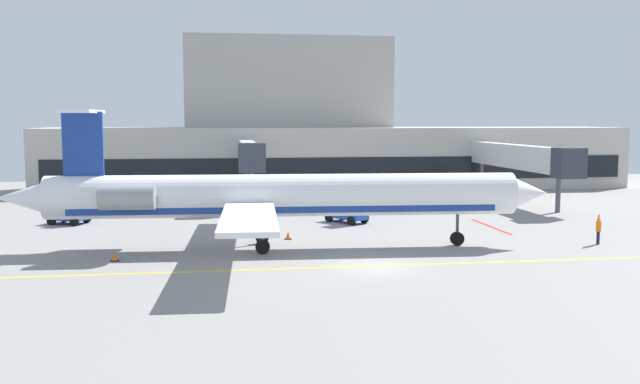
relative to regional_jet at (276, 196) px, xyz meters
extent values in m
cube|color=gray|center=(5.11, -6.52, -3.46)|extent=(120.00, 120.00, 0.10)
cube|color=yellow|center=(5.11, -6.25, -3.40)|extent=(108.00, 0.24, 0.01)
cube|color=red|center=(17.31, 6.69, -3.40)|extent=(0.30, 8.00, 0.01)
cube|color=#B7B2A8|center=(10.92, 39.40, 0.26)|extent=(69.72, 11.85, 7.34)
cube|color=#A8A49A|center=(5.17, 42.36, 9.40)|extent=(25.00, 8.29, 10.93)
cube|color=black|center=(10.92, 33.43, -0.70)|extent=(66.93, 0.12, 2.64)
cube|color=silver|center=(26.52, 23.21, 1.15)|extent=(1.40, 20.53, 2.40)
cube|color=#2D333D|center=(26.52, 12.05, 1.15)|extent=(2.40, 2.00, 2.64)
cylinder|color=#4C4C51|center=(26.52, 31.98, -1.73)|extent=(0.44, 0.44, 3.36)
cylinder|color=#4C4C51|center=(26.52, 13.75, -1.73)|extent=(0.44, 0.44, 3.36)
cube|color=silver|center=(-0.58, 26.46, 1.48)|extent=(1.40, 14.03, 2.40)
cube|color=#2D333D|center=(-0.58, 18.54, 1.48)|extent=(2.40, 2.00, 2.64)
cylinder|color=#4C4C51|center=(-0.58, 31.98, -1.56)|extent=(0.44, 0.44, 3.68)
cylinder|color=#4C4C51|center=(-0.58, 20.24, -1.56)|extent=(0.44, 0.44, 3.68)
cylinder|color=white|center=(0.60, -0.03, 0.05)|extent=(30.03, 4.44, 2.74)
cube|color=navy|center=(0.60, -0.03, -0.71)|extent=(27.02, 4.00, 0.49)
cone|color=white|center=(16.49, -0.94, 0.05)|extent=(3.16, 2.85, 2.68)
cone|color=white|center=(-15.57, 0.89, 0.05)|extent=(3.68, 2.53, 2.33)
cube|color=white|center=(-1.27, 7.24, -0.36)|extent=(3.62, 11.73, 0.28)
cube|color=white|center=(-2.08, -7.05, -0.36)|extent=(3.62, 11.73, 0.28)
cylinder|color=gray|center=(-8.84, 2.67, 0.25)|extent=(3.36, 1.69, 1.50)
cylinder|color=gray|center=(-9.09, -1.64, 0.25)|extent=(3.36, 1.69, 1.50)
cube|color=navy|center=(-11.95, 0.68, 3.40)|extent=(2.47, 0.38, 3.98)
cube|color=white|center=(-11.95, 0.68, 5.39)|extent=(2.16, 4.48, 0.20)
cylinder|color=#3F3F44|center=(11.95, -0.68, -1.91)|extent=(0.20, 0.20, 1.64)
cylinder|color=black|center=(11.95, -0.68, -2.96)|extent=(0.92, 0.40, 0.90)
cylinder|color=#3F3F44|center=(-0.80, 1.83, -1.91)|extent=(0.20, 0.20, 1.64)
cylinder|color=black|center=(-0.80, 1.83, -2.96)|extent=(0.92, 0.40, 0.90)
cylinder|color=#3F3F44|center=(-1.00, -1.72, -1.91)|extent=(0.20, 0.20, 1.64)
cylinder|color=black|center=(-1.00, -1.72, -2.96)|extent=(0.92, 0.40, 0.90)
cube|color=#1E4CB2|center=(6.61, 10.50, -2.71)|extent=(3.30, 3.83, 0.69)
cube|color=#1A4197|center=(7.19, 9.67, -1.67)|extent=(1.94, 1.96, 1.39)
cylinder|color=black|center=(7.95, 9.89, -3.06)|extent=(0.63, 0.73, 0.70)
cylinder|color=black|center=(6.71, 9.03, -3.06)|extent=(0.63, 0.73, 0.70)
cylinder|color=black|center=(6.50, 11.97, -3.06)|extent=(0.63, 0.73, 0.70)
cylinder|color=black|center=(5.27, 11.11, -3.06)|extent=(0.63, 0.73, 0.70)
cube|color=#19389E|center=(11.75, 17.27, -2.71)|extent=(3.27, 4.39, 0.69)
cube|color=navy|center=(11.28, 18.30, -1.91)|extent=(2.11, 2.12, 0.92)
cylinder|color=black|center=(10.36, 18.19, -3.06)|extent=(0.54, 0.75, 0.70)
cylinder|color=black|center=(11.97, 18.92, -3.06)|extent=(0.54, 0.75, 0.70)
cylinder|color=black|center=(11.53, 15.62, -3.06)|extent=(0.54, 0.75, 0.70)
cylinder|color=black|center=(13.13, 16.35, -3.06)|extent=(0.54, 0.75, 0.70)
cube|color=#19389E|center=(-15.46, 13.04, -2.76)|extent=(3.32, 2.69, 0.60)
cube|color=navy|center=(-14.71, 12.75, -1.93)|extent=(1.65, 1.90, 1.06)
cylinder|color=black|center=(-14.20, 13.49, -3.06)|extent=(0.75, 0.52, 0.70)
cylinder|color=black|center=(-14.84, 11.85, -3.06)|extent=(0.75, 0.52, 0.70)
cylinder|color=black|center=(-16.07, 14.23, -3.06)|extent=(0.75, 0.52, 0.70)
cylinder|color=black|center=(-16.71, 12.59, -3.06)|extent=(0.75, 0.52, 0.70)
cylinder|color=white|center=(22.83, 23.76, -2.13)|extent=(5.73, 2.89, 1.85)
sphere|color=white|center=(25.51, 24.30, -2.13)|extent=(1.81, 1.81, 1.81)
sphere|color=white|center=(20.14, 23.22, -2.13)|extent=(1.81, 1.81, 1.81)
cube|color=#59595B|center=(21.19, 23.76, -3.23)|extent=(0.60, 1.66, 0.35)
cube|color=#59595B|center=(24.47, 23.76, -3.23)|extent=(0.60, 1.66, 0.35)
cylinder|color=#191E33|center=(21.33, -1.80, -2.97)|extent=(0.18, 0.18, 0.88)
cylinder|color=#191E33|center=(21.46, -1.64, -2.97)|extent=(0.18, 0.18, 0.88)
cylinder|color=orange|center=(21.39, -1.72, -2.18)|extent=(0.34, 0.34, 0.70)
sphere|color=tan|center=(21.39, -1.72, -1.71)|extent=(0.24, 0.24, 0.24)
cylinder|color=orange|center=(21.25, -1.89, -1.78)|extent=(0.32, 0.36, 0.50)
cylinder|color=#F2590C|center=(21.25, -1.89, -1.56)|extent=(0.06, 0.06, 0.28)
cylinder|color=orange|center=(21.53, -1.55, -1.78)|extent=(0.32, 0.36, 0.50)
cylinder|color=#F2590C|center=(21.53, -1.55, -1.56)|extent=(0.06, 0.06, 0.28)
cone|color=orange|center=(1.12, 3.38, -3.13)|extent=(0.36, 0.36, 0.55)
cube|color=black|center=(1.12, 3.38, -3.39)|extent=(0.47, 0.47, 0.04)
cone|color=orange|center=(-9.77, -2.58, -3.13)|extent=(0.36, 0.36, 0.55)
cube|color=black|center=(-9.77, -2.58, -3.39)|extent=(0.47, 0.47, 0.04)
camera|label=1|loc=(-3.78, -44.24, 4.89)|focal=39.02mm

